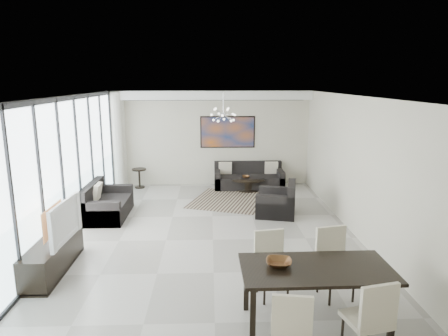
{
  "coord_description": "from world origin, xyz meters",
  "views": [
    {
      "loc": [
        -0.05,
        -7.69,
        3.21
      ],
      "look_at": [
        0.27,
        1.18,
        1.25
      ],
      "focal_mm": 32.0,
      "sensor_mm": 36.0,
      "label": 1
    }
  ],
  "objects_px": {
    "television": "(59,221)",
    "dining_table": "(316,273)",
    "coffee_table": "(248,183)",
    "tv_console": "(52,256)",
    "sofa_main": "(249,179)"
  },
  "relations": [
    {
      "from": "television",
      "to": "dining_table",
      "type": "relative_size",
      "value": 0.6
    },
    {
      "from": "coffee_table",
      "to": "tv_console",
      "type": "bearing_deg",
      "value": -127.09
    },
    {
      "from": "coffee_table",
      "to": "tv_console",
      "type": "xyz_separation_m",
      "value": [
        -3.83,
        -5.06,
        0.07
      ]
    },
    {
      "from": "sofa_main",
      "to": "television",
      "type": "height_order",
      "value": "television"
    },
    {
      "from": "tv_console",
      "to": "coffee_table",
      "type": "bearing_deg",
      "value": 52.91
    },
    {
      "from": "coffee_table",
      "to": "television",
      "type": "bearing_deg",
      "value": -125.97
    },
    {
      "from": "coffee_table",
      "to": "television",
      "type": "relative_size",
      "value": 0.88
    },
    {
      "from": "television",
      "to": "dining_table",
      "type": "distance_m",
      "value": 4.28
    },
    {
      "from": "television",
      "to": "dining_table",
      "type": "xyz_separation_m",
      "value": [
        3.93,
        -1.68,
        -0.16
      ]
    },
    {
      "from": "television",
      "to": "tv_console",
      "type": "bearing_deg",
      "value": 96.21
    },
    {
      "from": "coffee_table",
      "to": "sofa_main",
      "type": "xyz_separation_m",
      "value": [
        0.06,
        0.27,
        0.05
      ]
    },
    {
      "from": "coffee_table",
      "to": "tv_console",
      "type": "height_order",
      "value": "tv_console"
    },
    {
      "from": "coffee_table",
      "to": "sofa_main",
      "type": "distance_m",
      "value": 0.28
    },
    {
      "from": "coffee_table",
      "to": "sofa_main",
      "type": "bearing_deg",
      "value": 77.32
    },
    {
      "from": "tv_console",
      "to": "television",
      "type": "bearing_deg",
      "value": 3.31
    }
  ]
}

